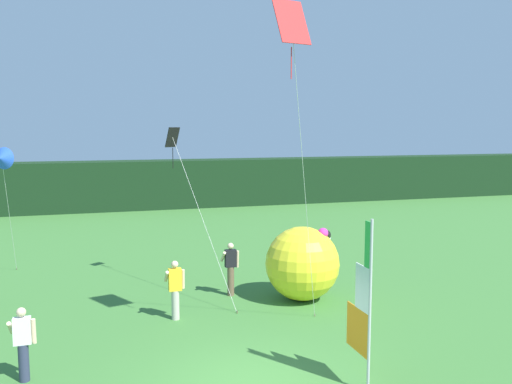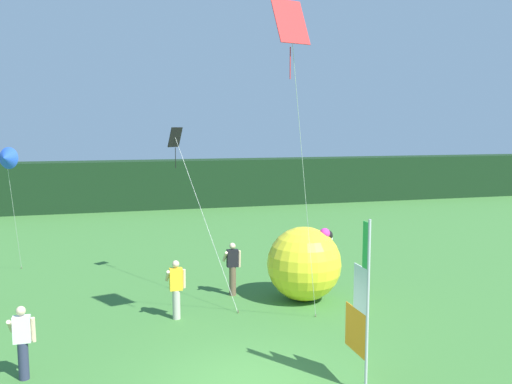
% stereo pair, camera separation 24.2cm
% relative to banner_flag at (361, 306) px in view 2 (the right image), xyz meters
% --- Properties ---
extents(distant_treeline, '(80.00, 2.40, 3.20)m').
position_rel_banner_flag_xyz_m(distant_treeline, '(-2.24, 26.96, -0.13)').
color(distant_treeline, black).
rests_on(distant_treeline, ground).
extents(banner_flag, '(0.06, 1.03, 3.61)m').
position_rel_banner_flag_xyz_m(banner_flag, '(0.00, 0.00, 0.00)').
color(banner_flag, '#B7B7BC').
rests_on(banner_flag, ground).
extents(person_mid_field, '(0.55, 0.48, 1.73)m').
position_rel_banner_flag_xyz_m(person_mid_field, '(-1.15, 6.77, -0.80)').
color(person_mid_field, brown).
rests_on(person_mid_field, ground).
extents(person_far_left, '(0.55, 0.48, 1.70)m').
position_rel_banner_flag_xyz_m(person_far_left, '(-3.19, 5.07, -0.82)').
color(person_far_left, '#B7B2A3').
rests_on(person_far_left, ground).
extents(person_far_right, '(0.55, 0.48, 1.63)m').
position_rel_banner_flag_xyz_m(person_far_right, '(-6.86, 2.23, -0.86)').
color(person_far_right, '#2D334C').
rests_on(person_far_right, ground).
extents(inflatable_balloon, '(2.33, 2.33, 2.33)m').
position_rel_banner_flag_xyz_m(inflatable_balloon, '(0.91, 5.71, -0.55)').
color(inflatable_balloon, yellow).
rests_on(inflatable_balloon, ground).
extents(kite_black_diamond_0, '(1.59, 3.77, 5.42)m').
position_rel_banner_flag_xyz_m(kite_black_diamond_0, '(-2.62, 8.34, 3.00)').
color(kite_black_diamond_0, brown).
rests_on(kite_black_diamond_0, ground).
extents(kite_blue_delta_1, '(0.81, 2.28, 4.76)m').
position_rel_banner_flag_xyz_m(kite_blue_delta_1, '(-8.26, 10.28, 2.64)').
color(kite_blue_delta_1, brown).
rests_on(kite_blue_delta_1, ground).
extents(kite_red_diamond_2, '(2.13, 2.76, 8.24)m').
position_rel_banner_flag_xyz_m(kite_red_diamond_2, '(-0.93, 1.82, 5.71)').
color(kite_red_diamond_2, brown).
rests_on(kite_red_diamond_2, ground).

